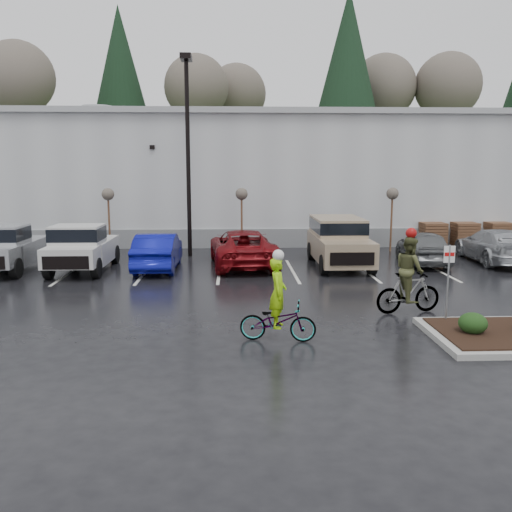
{
  "coord_description": "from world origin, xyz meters",
  "views": [
    {
      "loc": [
        -1.91,
        -13.7,
        4.26
      ],
      "look_at": [
        -1.17,
        4.02,
        1.3
      ],
      "focal_mm": 38.0,
      "sensor_mm": 36.0,
      "label": 1
    }
  ],
  "objects_px": {
    "car_far_silver": "(495,246)",
    "cyclist_olive": "(409,283)",
    "sapling_mid": "(242,197)",
    "car_blue": "(158,251)",
    "lamppost": "(188,135)",
    "pallet_stack_a": "(432,235)",
    "sapling_east": "(392,197)",
    "car_red": "(243,248)",
    "car_grey": "(423,247)",
    "pallet_stack_c": "(498,235)",
    "pallet_stack_b": "(464,235)",
    "sapling_west": "(108,198)",
    "pickup_silver": "(10,247)",
    "cyclist_hivis": "(278,313)",
    "pickup_white": "(84,246)",
    "suv_tan": "(340,242)",
    "fire_lane_sign": "(448,274)"
  },
  "relations": [
    {
      "from": "fire_lane_sign",
      "to": "car_far_silver",
      "type": "xyz_separation_m",
      "value": [
        5.91,
        9.47,
        -0.65
      ]
    },
    {
      "from": "sapling_east",
      "to": "sapling_mid",
      "type": "bearing_deg",
      "value": 180.0
    },
    {
      "from": "sapling_east",
      "to": "car_far_silver",
      "type": "distance_m",
      "value": 5.37
    },
    {
      "from": "car_blue",
      "to": "car_far_silver",
      "type": "xyz_separation_m",
      "value": [
        14.77,
        0.99,
        -0.01
      ]
    },
    {
      "from": "pallet_stack_b",
      "to": "pickup_white",
      "type": "relative_size",
      "value": 0.26
    },
    {
      "from": "pickup_silver",
      "to": "car_grey",
      "type": "height_order",
      "value": "pickup_silver"
    },
    {
      "from": "pallet_stack_b",
      "to": "cyclist_olive",
      "type": "distance_m",
      "value": 14.34
    },
    {
      "from": "pickup_silver",
      "to": "pickup_white",
      "type": "bearing_deg",
      "value": -1.36
    },
    {
      "from": "pickup_white",
      "to": "sapling_mid",
      "type": "bearing_deg",
      "value": 33.43
    },
    {
      "from": "pickup_silver",
      "to": "cyclist_olive",
      "type": "bearing_deg",
      "value": -26.83
    },
    {
      "from": "sapling_west",
      "to": "car_grey",
      "type": "distance_m",
      "value": 14.98
    },
    {
      "from": "suv_tan",
      "to": "car_grey",
      "type": "relative_size",
      "value": 1.17
    },
    {
      "from": "car_blue",
      "to": "car_far_silver",
      "type": "distance_m",
      "value": 14.8
    },
    {
      "from": "pickup_silver",
      "to": "car_far_silver",
      "type": "bearing_deg",
      "value": 2.56
    },
    {
      "from": "pallet_stack_b",
      "to": "cyclist_olive",
      "type": "xyz_separation_m",
      "value": [
        -7.02,
        -12.5,
        0.23
      ]
    },
    {
      "from": "sapling_east",
      "to": "pickup_white",
      "type": "distance_m",
      "value": 14.82
    },
    {
      "from": "car_grey",
      "to": "pallet_stack_c",
      "type": "bearing_deg",
      "value": -135.22
    },
    {
      "from": "suv_tan",
      "to": "pickup_white",
      "type": "bearing_deg",
      "value": -178.14
    },
    {
      "from": "sapling_mid",
      "to": "cyclist_olive",
      "type": "relative_size",
      "value": 1.27
    },
    {
      "from": "sapling_east",
      "to": "car_far_silver",
      "type": "height_order",
      "value": "sapling_east"
    },
    {
      "from": "fire_lane_sign",
      "to": "cyclist_hivis",
      "type": "relative_size",
      "value": 0.97
    },
    {
      "from": "fire_lane_sign",
      "to": "car_grey",
      "type": "xyz_separation_m",
      "value": [
        2.62,
        9.29,
        -0.66
      ]
    },
    {
      "from": "cyclist_olive",
      "to": "pallet_stack_b",
      "type": "bearing_deg",
      "value": -40.34
    },
    {
      "from": "pallet_stack_a",
      "to": "pickup_silver",
      "type": "height_order",
      "value": "pickup_silver"
    },
    {
      "from": "sapling_west",
      "to": "sapling_mid",
      "type": "xyz_separation_m",
      "value": [
        6.5,
        0.0,
        0.0
      ]
    },
    {
      "from": "car_blue",
      "to": "cyclist_olive",
      "type": "xyz_separation_m",
      "value": [
        8.24,
        -7.17,
        0.15
      ]
    },
    {
      "from": "sapling_west",
      "to": "sapling_east",
      "type": "relative_size",
      "value": 1.0
    },
    {
      "from": "car_grey",
      "to": "sapling_mid",
      "type": "bearing_deg",
      "value": -18.08
    },
    {
      "from": "lamppost",
      "to": "car_red",
      "type": "height_order",
      "value": "lamppost"
    },
    {
      "from": "car_blue",
      "to": "car_grey",
      "type": "height_order",
      "value": "car_blue"
    },
    {
      "from": "sapling_west",
      "to": "pickup_silver",
      "type": "bearing_deg",
      "value": -126.24
    },
    {
      "from": "sapling_mid",
      "to": "car_far_silver",
      "type": "bearing_deg",
      "value": -16.56
    },
    {
      "from": "pickup_silver",
      "to": "fire_lane_sign",
      "type": "bearing_deg",
      "value": -29.77
    },
    {
      "from": "car_blue",
      "to": "cyclist_olive",
      "type": "distance_m",
      "value": 10.92
    },
    {
      "from": "pallet_stack_c",
      "to": "suv_tan",
      "type": "bearing_deg",
      "value": -152.0
    },
    {
      "from": "car_blue",
      "to": "car_red",
      "type": "distance_m",
      "value": 3.59
    },
    {
      "from": "car_red",
      "to": "cyclist_olive",
      "type": "distance_m",
      "value": 9.11
    },
    {
      "from": "car_far_silver",
      "to": "pickup_silver",
      "type": "bearing_deg",
      "value": 4.84
    },
    {
      "from": "pallet_stack_a",
      "to": "car_red",
      "type": "bearing_deg",
      "value": -154.87
    },
    {
      "from": "car_far_silver",
      "to": "cyclist_olive",
      "type": "distance_m",
      "value": 10.46
    },
    {
      "from": "sapling_east",
      "to": "pallet_stack_a",
      "type": "bearing_deg",
      "value": 21.8
    },
    {
      "from": "pickup_white",
      "to": "car_blue",
      "type": "xyz_separation_m",
      "value": [
        3.01,
        0.01,
        -0.22
      ]
    },
    {
      "from": "cyclist_olive",
      "to": "sapling_mid",
      "type": "bearing_deg",
      "value": 11.13
    },
    {
      "from": "sapling_west",
      "to": "car_far_silver",
      "type": "xyz_separation_m",
      "value": [
        17.71,
        -3.33,
        -1.98
      ]
    },
    {
      "from": "lamppost",
      "to": "pallet_stack_a",
      "type": "height_order",
      "value": "lamppost"
    },
    {
      "from": "sapling_west",
      "to": "car_red",
      "type": "xyz_separation_m",
      "value": [
        6.48,
        -3.7,
        -1.95
      ]
    },
    {
      "from": "pallet_stack_c",
      "to": "car_grey",
      "type": "distance_m",
      "value": 7.17
    },
    {
      "from": "pickup_silver",
      "to": "pickup_white",
      "type": "xyz_separation_m",
      "value": [
        3.06,
        -0.07,
        0.0
      ]
    },
    {
      "from": "sapling_mid",
      "to": "car_far_silver",
      "type": "distance_m",
      "value": 11.86
    },
    {
      "from": "cyclist_hivis",
      "to": "cyclist_olive",
      "type": "xyz_separation_m",
      "value": [
        4.02,
        2.4,
        0.2
      ]
    }
  ]
}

